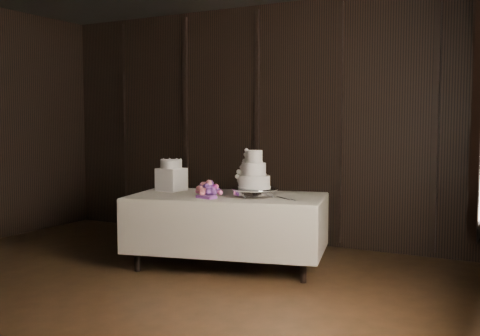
% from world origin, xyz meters
% --- Properties ---
extents(room, '(6.08, 7.08, 3.08)m').
position_xyz_m(room, '(0.00, 0.00, 1.50)').
color(room, black).
rests_on(room, ground).
extents(display_table, '(2.18, 1.50, 0.76)m').
position_xyz_m(display_table, '(0.38, 2.03, 0.42)').
color(display_table, silver).
rests_on(display_table, ground).
extents(cake_stand, '(0.60, 0.60, 0.09)m').
position_xyz_m(cake_stand, '(0.69, 2.05, 0.81)').
color(cake_stand, silver).
rests_on(cake_stand, display_table).
extents(wedding_cake, '(0.36, 0.32, 0.38)m').
position_xyz_m(wedding_cake, '(0.66, 2.03, 1.00)').
color(wedding_cake, white).
rests_on(wedding_cake, cake_stand).
extents(bouquet, '(0.39, 0.47, 0.20)m').
position_xyz_m(bouquet, '(0.27, 1.85, 0.83)').
color(bouquet, pink).
rests_on(bouquet, display_table).
extents(box_pedestal, '(0.28, 0.28, 0.25)m').
position_xyz_m(box_pedestal, '(-0.36, 2.09, 0.89)').
color(box_pedestal, white).
rests_on(box_pedestal, display_table).
extents(small_cake, '(0.29, 0.29, 0.10)m').
position_xyz_m(small_cake, '(-0.36, 2.09, 1.06)').
color(small_cake, white).
rests_on(small_cake, box_pedestal).
extents(cake_knife, '(0.31, 0.24, 0.01)m').
position_xyz_m(cake_knife, '(1.01, 2.05, 0.77)').
color(cake_knife, silver).
rests_on(cake_knife, display_table).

